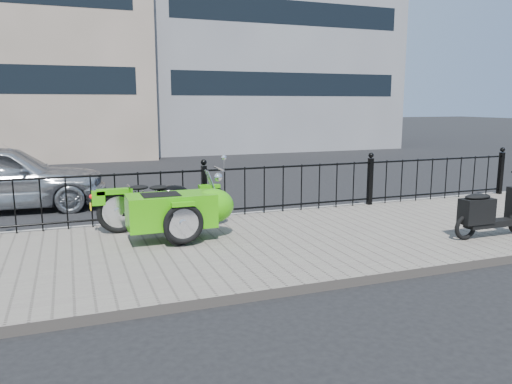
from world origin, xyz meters
name	(u,v)px	position (x,y,z in m)	size (l,w,h in m)	color
ground	(226,243)	(0.00, 0.00, 0.00)	(120.00, 120.00, 0.00)	black
sidewalk	(236,247)	(0.00, -0.50, 0.06)	(30.00, 3.80, 0.12)	#6D645C
curb	(203,219)	(0.00, 1.44, 0.06)	(30.00, 0.10, 0.12)	gray
iron_fence	(204,193)	(0.00, 1.30, 0.59)	(14.11, 0.11, 1.08)	black
motorcycle_sidecar	(181,208)	(-0.68, 0.13, 0.59)	(2.28, 1.48, 0.98)	black
scooter	(488,213)	(3.78, -1.54, 0.50)	(1.46, 0.43, 0.99)	black
spare_tire	(180,226)	(-0.79, -0.31, 0.41)	(0.58, 0.58, 0.08)	black
sedan_car	(2,177)	(-3.56, 3.93, 0.69)	(1.63, 4.05, 1.38)	#AEB0B5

